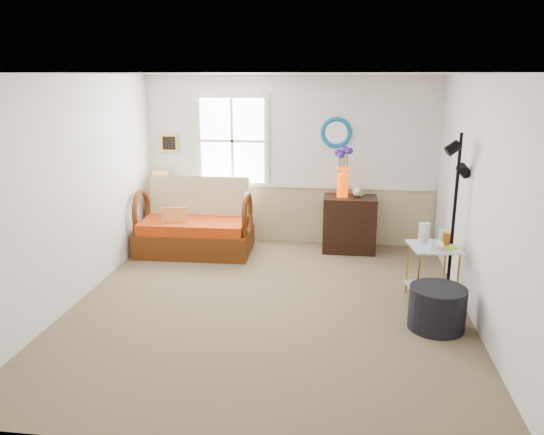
# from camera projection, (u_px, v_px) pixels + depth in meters

# --- Properties ---
(floor) EXTENTS (4.50, 5.00, 0.01)m
(floor) POSITION_uv_depth(u_px,v_px,m) (268.00, 305.00, 6.16)
(floor) COLOR brown
(floor) RESTS_ON ground
(ceiling) EXTENTS (4.50, 5.00, 0.01)m
(ceiling) POSITION_uv_depth(u_px,v_px,m) (268.00, 74.00, 5.49)
(ceiling) COLOR white
(ceiling) RESTS_ON walls
(walls) EXTENTS (4.51, 5.01, 2.60)m
(walls) POSITION_uv_depth(u_px,v_px,m) (268.00, 196.00, 5.82)
(walls) COLOR silver
(walls) RESTS_ON floor
(wainscot) EXTENTS (4.46, 0.02, 0.90)m
(wainscot) POSITION_uv_depth(u_px,v_px,m) (289.00, 214.00, 8.42)
(wainscot) COLOR tan
(wainscot) RESTS_ON walls
(chair_rail) EXTENTS (4.46, 0.04, 0.06)m
(chair_rail) POSITION_uv_depth(u_px,v_px,m) (290.00, 185.00, 8.29)
(chair_rail) COLOR silver
(chair_rail) RESTS_ON walls
(window) EXTENTS (1.14, 0.06, 1.44)m
(window) POSITION_uv_depth(u_px,v_px,m) (232.00, 141.00, 8.22)
(window) COLOR white
(window) RESTS_ON walls
(picture) EXTENTS (0.28, 0.03, 0.28)m
(picture) POSITION_uv_depth(u_px,v_px,m) (169.00, 143.00, 8.37)
(picture) COLOR gold
(picture) RESTS_ON walls
(mirror) EXTENTS (0.47, 0.07, 0.47)m
(mirror) POSITION_uv_depth(u_px,v_px,m) (336.00, 133.00, 8.00)
(mirror) COLOR #0069AB
(mirror) RESTS_ON walls
(loveseat) EXTENTS (1.69, 0.98, 1.09)m
(loveseat) POSITION_uv_depth(u_px,v_px,m) (194.00, 217.00, 7.88)
(loveseat) COLOR #4A1D04
(loveseat) RESTS_ON floor
(throw_pillow) EXTENTS (0.37, 0.16, 0.36)m
(throw_pillow) POSITION_uv_depth(u_px,v_px,m) (174.00, 220.00, 7.77)
(throw_pillow) COLOR #D95914
(throw_pillow) RESTS_ON loveseat
(lamp_stand) EXTENTS (0.45, 0.45, 0.61)m
(lamp_stand) POSITION_uv_depth(u_px,v_px,m) (162.00, 222.00, 8.51)
(lamp_stand) COLOR black
(lamp_stand) RESTS_ON floor
(table_lamp) EXTENTS (0.36, 0.36, 0.50)m
(table_lamp) POSITION_uv_depth(u_px,v_px,m) (161.00, 188.00, 8.37)
(table_lamp) COLOR #C48A30
(table_lamp) RESTS_ON lamp_stand
(potted_plant) EXTENTS (0.36, 0.39, 0.26)m
(potted_plant) POSITION_uv_depth(u_px,v_px,m) (169.00, 195.00, 8.40)
(potted_plant) COLOR #3F6C27
(potted_plant) RESTS_ON lamp_stand
(cabinet) EXTENTS (0.79, 0.51, 0.84)m
(cabinet) POSITION_uv_depth(u_px,v_px,m) (349.00, 224.00, 7.98)
(cabinet) COLOR black
(cabinet) RESTS_ON floor
(flower_vase) EXTENTS (0.27, 0.27, 0.73)m
(flower_vase) POSITION_uv_depth(u_px,v_px,m) (343.00, 172.00, 7.80)
(flower_vase) COLOR #F64300
(flower_vase) RESTS_ON cabinet
(side_table) EXTENTS (0.61, 0.61, 0.68)m
(side_table) POSITION_uv_depth(u_px,v_px,m) (432.00, 273.00, 6.21)
(side_table) COLOR #A48032
(side_table) RESTS_ON floor
(tabletop_items) EXTENTS (0.58, 0.58, 0.25)m
(tabletop_items) POSITION_uv_depth(u_px,v_px,m) (437.00, 235.00, 6.12)
(tabletop_items) COLOR silver
(tabletop_items) RESTS_ON side_table
(floor_lamp) EXTENTS (0.33, 0.33, 1.97)m
(floor_lamp) POSITION_uv_depth(u_px,v_px,m) (454.00, 218.00, 6.13)
(floor_lamp) COLOR black
(floor_lamp) RESTS_ON floor
(ottoman) EXTENTS (0.59, 0.59, 0.45)m
(ottoman) POSITION_uv_depth(u_px,v_px,m) (437.00, 308.00, 5.55)
(ottoman) COLOR black
(ottoman) RESTS_ON floor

